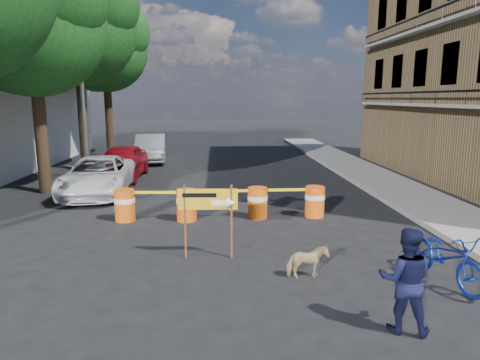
{
  "coord_description": "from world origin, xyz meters",
  "views": [
    {
      "loc": [
        -0.55,
        -8.72,
        3.42
      ],
      "look_at": [
        0.08,
        2.31,
        1.3
      ],
      "focal_mm": 32.0,
      "sensor_mm": 36.0,
      "label": 1
    }
  ],
  "objects": [
    {
      "name": "ground",
      "position": [
        0.0,
        0.0,
        0.0
      ],
      "size": [
        120.0,
        120.0,
        0.0
      ],
      "primitive_type": "plane",
      "color": "black",
      "rests_on": "ground"
    },
    {
      "name": "sidewalk_east",
      "position": [
        6.2,
        6.0,
        0.07
      ],
      "size": [
        2.4,
        40.0,
        0.15
      ],
      "primitive_type": "cube",
      "color": "gray",
      "rests_on": "ground"
    },
    {
      "name": "tree_mid_a",
      "position": [
        -6.74,
        7.0,
        6.01
      ],
      "size": [
        5.25,
        5.0,
        8.68
      ],
      "color": "#332316",
      "rests_on": "ground"
    },
    {
      "name": "tree_mid_b",
      "position": [
        -6.73,
        12.0,
        6.71
      ],
      "size": [
        5.67,
        5.4,
        9.62
      ],
      "color": "#332316",
      "rests_on": "ground"
    },
    {
      "name": "tree_far",
      "position": [
        -6.74,
        17.0,
        6.22
      ],
      "size": [
        5.04,
        4.8,
        8.84
      ],
      "color": "#332316",
      "rests_on": "ground"
    },
    {
      "name": "streetlamp",
      "position": [
        -5.93,
        9.5,
        4.38
      ],
      "size": [
        1.25,
        0.18,
        8.0
      ],
      "color": "gray",
      "rests_on": "ground"
    },
    {
      "name": "barrel_far_left",
      "position": [
        -3.13,
        3.14,
        0.47
      ],
      "size": [
        0.58,
        0.58,
        0.9
      ],
      "color": "red",
      "rests_on": "ground"
    },
    {
      "name": "barrel_mid_left",
      "position": [
        -1.39,
        3.06,
        0.47
      ],
      "size": [
        0.58,
        0.58,
        0.9
      ],
      "color": "red",
      "rests_on": "ground"
    },
    {
      "name": "barrel_mid_right",
      "position": [
        0.64,
        3.21,
        0.47
      ],
      "size": [
        0.58,
        0.58,
        0.9
      ],
      "color": "red",
      "rests_on": "ground"
    },
    {
      "name": "barrel_far_right",
      "position": [
        2.32,
        3.25,
        0.47
      ],
      "size": [
        0.58,
        0.58,
        0.9
      ],
      "color": "red",
      "rests_on": "ground"
    },
    {
      "name": "detour_sign",
      "position": [
        -0.58,
        0.12,
        1.18
      ],
      "size": [
        1.27,
        0.24,
        1.63
      ],
      "rotation": [
        0.0,
        0.0,
        -0.04
      ],
      "color": "#592D19",
      "rests_on": "ground"
    },
    {
      "name": "pedestrian",
      "position": [
        2.21,
        -3.0,
        0.8
      ],
      "size": [
        0.94,
        0.83,
        1.6
      ],
      "primitive_type": "imported",
      "rotation": [
        0.0,
        0.0,
        2.8
      ],
      "color": "black",
      "rests_on": "ground"
    },
    {
      "name": "bicycle",
      "position": [
        3.72,
        -1.39,
        1.0
      ],
      "size": [
        0.88,
        1.16,
        2.0
      ],
      "primitive_type": "imported",
      "rotation": [
        0.0,
        0.0,
        0.19
      ],
      "color": "#132C9A",
      "rests_on": "ground"
    },
    {
      "name": "dog",
      "position": [
        1.19,
        -1.04,
        0.32
      ],
      "size": [
        0.81,
        0.45,
        0.65
      ],
      "primitive_type": "imported",
      "rotation": [
        0.0,
        0.0,
        1.71
      ],
      "color": "tan",
      "rests_on": "ground"
    },
    {
      "name": "suv_white",
      "position": [
        -4.8,
        6.66,
        0.67
      ],
      "size": [
        2.55,
        4.97,
        1.34
      ],
      "primitive_type": "imported",
      "rotation": [
        0.0,
        0.0,
        0.07
      ],
      "color": "white",
      "rests_on": "ground"
    },
    {
      "name": "sedan_red",
      "position": [
        -4.58,
        9.67,
        0.73
      ],
      "size": [
        1.84,
        4.34,
        1.47
      ],
      "primitive_type": "imported",
      "rotation": [
        0.0,
        0.0,
        -0.02
      ],
      "color": "#A00D19",
      "rests_on": "ground"
    },
    {
      "name": "sedan_silver",
      "position": [
        -4.12,
        14.8,
        0.74
      ],
      "size": [
        1.99,
        4.6,
        1.47
      ],
      "primitive_type": "imported",
      "rotation": [
        0.0,
        0.0,
        0.1
      ],
      "color": "#B9BCC1",
      "rests_on": "ground"
    }
  ]
}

